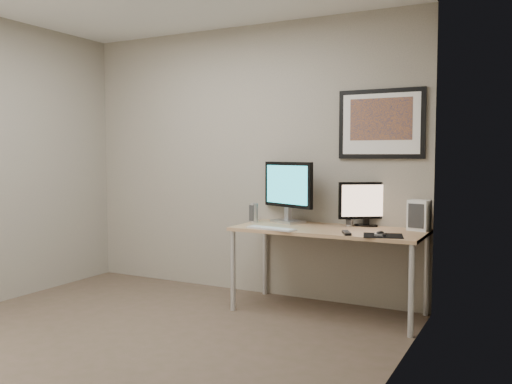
# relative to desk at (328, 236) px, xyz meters

# --- Properties ---
(floor) EXTENTS (3.60, 3.60, 0.00)m
(floor) POSITION_rel_desk_xyz_m (-1.00, -1.35, -0.66)
(floor) COLOR #4D4230
(floor) RESTS_ON ground
(room) EXTENTS (3.60, 3.60, 3.60)m
(room) POSITION_rel_desk_xyz_m (-1.00, -0.90, 0.98)
(room) COLOR white
(room) RESTS_ON ground
(desk) EXTENTS (1.60, 0.70, 0.73)m
(desk) POSITION_rel_desk_xyz_m (0.00, 0.00, 0.00)
(desk) COLOR tan
(desk) RESTS_ON floor
(framed_art) EXTENTS (0.75, 0.04, 0.60)m
(framed_art) POSITION_rel_desk_xyz_m (0.35, 0.33, 0.96)
(framed_art) COLOR black
(framed_art) RESTS_ON room
(monitor_large) EXTENTS (0.58, 0.30, 0.56)m
(monitor_large) POSITION_rel_desk_xyz_m (-0.47, 0.20, 0.38)
(monitor_large) COLOR silver
(monitor_large) RESTS_ON desk
(monitor_tv) EXTENTS (0.42, 0.30, 0.39)m
(monitor_tv) POSITION_rel_desk_xyz_m (0.24, 0.28, 0.27)
(monitor_tv) COLOR black
(monitor_tv) RESTS_ON desk
(speaker_left) EXTENTS (0.09, 0.09, 0.18)m
(speaker_left) POSITION_rel_desk_xyz_m (-0.75, 0.08, 0.15)
(speaker_left) COLOR silver
(speaker_left) RESTS_ON desk
(speaker_right) EXTENTS (0.07, 0.07, 0.16)m
(speaker_right) POSITION_rel_desk_xyz_m (0.11, 0.23, 0.15)
(speaker_right) COLOR silver
(speaker_right) RESTS_ON desk
(keyboard) EXTENTS (0.46, 0.19, 0.02)m
(keyboard) POSITION_rel_desk_xyz_m (-0.41, -0.28, 0.07)
(keyboard) COLOR #BBBBC0
(keyboard) RESTS_ON desk
(mousepad) EXTENTS (0.36, 0.33, 0.00)m
(mousepad) POSITION_rel_desk_xyz_m (0.52, -0.21, 0.07)
(mousepad) COLOR black
(mousepad) RESTS_ON desk
(mouse) EXTENTS (0.06, 0.11, 0.04)m
(mouse) POSITION_rel_desk_xyz_m (0.50, -0.22, 0.09)
(mouse) COLOR black
(mouse) RESTS_ON mousepad
(remote) EXTENTS (0.13, 0.19, 0.02)m
(remote) POSITION_rel_desk_xyz_m (0.24, -0.25, 0.08)
(remote) COLOR black
(remote) RESTS_ON desk
(fan_unit) EXTENTS (0.19, 0.15, 0.25)m
(fan_unit) POSITION_rel_desk_xyz_m (0.71, 0.22, 0.19)
(fan_unit) COLOR white
(fan_unit) RESTS_ON desk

